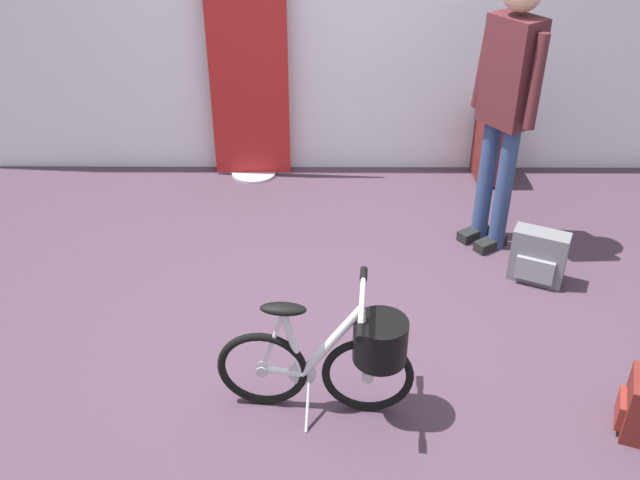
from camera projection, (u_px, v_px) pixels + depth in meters
name	position (u px, v px, depth m)	size (l,w,h in m)	color
ground_plane	(323.00, 333.00, 4.10)	(6.47, 6.47, 0.00)	#473342
floor_banner_stand	(249.00, 90.00, 5.44)	(0.60, 0.36, 1.61)	#B7B7BC
folding_bike_foreground	(341.00, 355.00, 3.42)	(0.97, 0.53, 0.69)	black
visitor_near_wall	(507.00, 97.00, 4.40)	(0.38, 0.44, 1.80)	navy
rolling_suitcase	(488.00, 147.00, 5.60)	(0.19, 0.36, 0.83)	maroon
backpack_on_floor	(538.00, 257.00, 4.46)	(0.36, 0.27, 0.35)	slate
handbag_on_floor	(640.00, 406.00, 3.39)	(0.24, 0.28, 0.32)	maroon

